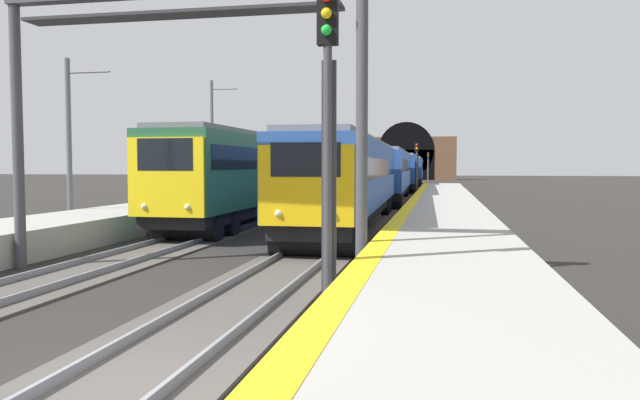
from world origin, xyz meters
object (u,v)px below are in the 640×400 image
at_px(train_main_approaching, 397,171).
at_px(catenary_mast_near, 212,142).
at_px(railway_signal_near, 328,119).
at_px(catenary_mast_far, 70,143).
at_px(overhead_signal_gantry, 179,52).
at_px(train_adjacent_platform, 333,169).
at_px(railway_signal_mid, 417,165).
at_px(railway_signal_far, 428,163).

height_order(train_main_approaching, catenary_mast_near, catenary_mast_near).
distance_m(railway_signal_near, catenary_mast_far, 17.22).
relative_size(railway_signal_near, overhead_signal_gantry, 0.64).
bearing_deg(catenary_mast_near, train_adjacent_platform, -27.69).
bearing_deg(train_main_approaching, overhead_signal_gantry, -4.68).
relative_size(railway_signal_mid, railway_signal_far, 0.94).
height_order(railway_signal_near, catenary_mast_near, catenary_mast_near).
bearing_deg(railway_signal_near, train_main_approaching, -177.73).
height_order(catenary_mast_near, catenary_mast_far, catenary_mast_near).
relative_size(train_adjacent_platform, railway_signal_near, 10.57).
relative_size(train_main_approaching, catenary_mast_near, 9.40).
xyz_separation_m(railway_signal_far, catenary_mast_near, (-67.56, 12.92, 1.24)).
relative_size(overhead_signal_gantry, catenary_mast_far, 1.32).
relative_size(catenary_mast_near, catenary_mast_far, 1.18).
bearing_deg(train_main_approaching, railway_signal_mid, 56.72).
bearing_deg(railway_signal_mid, railway_signal_far, -180.00).
distance_m(train_main_approaching, railway_signal_mid, 2.15).
relative_size(railway_signal_far, overhead_signal_gantry, 0.54).
height_order(railway_signal_mid, overhead_signal_gantry, overhead_signal_gantry).
height_order(train_adjacent_platform, catenary_mast_far, catenary_mast_far).
bearing_deg(railway_signal_near, train_adjacent_platform, -170.15).
bearing_deg(overhead_signal_gantry, catenary_mast_near, 19.50).
bearing_deg(train_main_approaching, train_adjacent_platform, -44.80).
bearing_deg(railway_signal_near, catenary_mast_far, -131.45).
height_order(train_main_approaching, catenary_mast_far, catenary_mast_far).
distance_m(railway_signal_far, catenary_mast_far, 84.51).
height_order(railway_signal_far, overhead_signal_gantry, overhead_signal_gantry).
xyz_separation_m(train_main_approaching, catenary_mast_near, (-16.97, 11.16, 2.07)).
bearing_deg(railway_signal_mid, train_adjacent_platform, -58.40).
bearing_deg(catenary_mast_near, railway_signal_far, -10.82).
relative_size(train_main_approaching, overhead_signal_gantry, 8.42).
bearing_deg(railway_signal_near, railway_signal_far, -180.00).
height_order(train_adjacent_platform, catenary_mast_near, catenary_mast_near).
xyz_separation_m(train_main_approaching, railway_signal_far, (50.59, -1.76, 0.83)).
xyz_separation_m(train_main_approaching, railway_signal_near, (-44.33, -1.76, 1.36)).
distance_m(train_adjacent_platform, overhead_signal_gantry, 36.32).
xyz_separation_m(train_adjacent_platform, railway_signal_near, (-39.05, -6.78, 1.19)).
bearing_deg(overhead_signal_gantry, railway_signal_near, -124.61).
distance_m(railway_signal_far, overhead_signal_gantry, 92.10).
xyz_separation_m(overhead_signal_gantry, catenary_mast_far, (8.45, 8.64, -1.85)).
bearing_deg(railway_signal_mid, overhead_signal_gantry, -6.05).
distance_m(railway_signal_mid, catenary_mast_far, 34.35).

